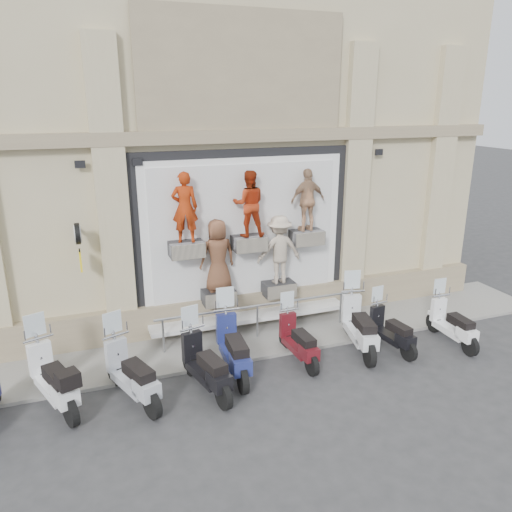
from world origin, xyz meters
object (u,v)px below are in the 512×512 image
object	(u,v)px
scooter_i	(453,315)
scooter_h	(392,322)
scooter_d	(205,355)
scooter_f	(298,332)
scooter_b	(51,367)
clock_sign_bracket	(78,240)
guard_rail	(257,322)
scooter_c	(131,363)
scooter_e	(233,337)
scooter_g	(360,316)

from	to	relation	value
scooter_i	scooter_h	bearing A→B (deg)	172.46
scooter_d	scooter_f	xyz separation A→B (m)	(2.25, 0.46, -0.08)
scooter_b	clock_sign_bracket	bearing A→B (deg)	47.07
scooter_h	scooter_d	bearing A→B (deg)	176.47
guard_rail	scooter_c	world-z (taller)	scooter_c
scooter_c	scooter_f	world-z (taller)	scooter_c
scooter_d	scooter_e	xyz separation A→B (m)	(0.73, 0.45, 0.05)
scooter_e	scooter_i	size ratio (longest dim) A/B	1.18
scooter_e	scooter_g	distance (m)	3.09
scooter_d	scooter_h	xyz separation A→B (m)	(4.55, 0.23, -0.12)
scooter_b	scooter_d	distance (m)	2.90
guard_rail	clock_sign_bracket	world-z (taller)	clock_sign_bracket
scooter_c	scooter_i	bearing A→B (deg)	-22.16
scooter_b	scooter_c	distance (m)	1.46
guard_rail	scooter_i	distance (m)	4.71
scooter_d	scooter_e	bearing A→B (deg)	19.05
clock_sign_bracket	scooter_d	xyz separation A→B (m)	(2.14, -2.23, -1.99)
scooter_c	scooter_d	bearing A→B (deg)	-27.20
scooter_e	scooter_f	xyz separation A→B (m)	(1.53, 0.01, -0.13)
scooter_d	clock_sign_bracket	bearing A→B (deg)	121.26
guard_rail	scooter_g	size ratio (longest dim) A/B	2.36
scooter_b	scooter_f	xyz separation A→B (m)	(5.11, -0.00, -0.12)
scooter_g	scooter_i	size ratio (longest dim) A/B	1.19
clock_sign_bracket	scooter_i	world-z (taller)	clock_sign_bracket
scooter_d	scooter_g	distance (m)	3.85
scooter_i	scooter_e	bearing A→B (deg)	176.64
guard_rail	scooter_e	xyz separation A→B (m)	(-1.04, -1.32, 0.40)
scooter_g	scooter_h	world-z (taller)	scooter_g
clock_sign_bracket	scooter_i	bearing A→B (deg)	-15.32
scooter_f	scooter_h	xyz separation A→B (m)	(2.29, -0.23, -0.03)
clock_sign_bracket	scooter_f	xyz separation A→B (m)	(4.39, -1.78, -2.07)
clock_sign_bracket	scooter_g	xyz separation A→B (m)	(5.95, -1.77, -1.93)
scooter_d	scooter_f	distance (m)	2.30
scooter_h	scooter_f	bearing A→B (deg)	167.86
guard_rail	scooter_c	bearing A→B (deg)	-153.36
scooter_e	scooter_f	world-z (taller)	scooter_e
scooter_f	scooter_c	bearing A→B (deg)	-177.75
clock_sign_bracket	scooter_b	bearing A→B (deg)	-112.16
scooter_e	scooter_g	bearing A→B (deg)	4.01
scooter_b	scooter_i	world-z (taller)	scooter_b
scooter_e	scooter_i	xyz separation A→B (m)	(5.38, -0.47, -0.13)
clock_sign_bracket	scooter_g	size ratio (longest dim) A/B	0.48
clock_sign_bracket	scooter_f	world-z (taller)	clock_sign_bracket
scooter_b	scooter_f	distance (m)	5.11
scooter_e	scooter_f	size ratio (longest dim) A/B	1.18
scooter_e	scooter_f	distance (m)	1.53
clock_sign_bracket	scooter_g	world-z (taller)	clock_sign_bracket
scooter_g	guard_rail	bearing A→B (deg)	160.66
scooter_i	clock_sign_bracket	bearing A→B (deg)	166.33
scooter_d	scooter_h	bearing A→B (deg)	-9.60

